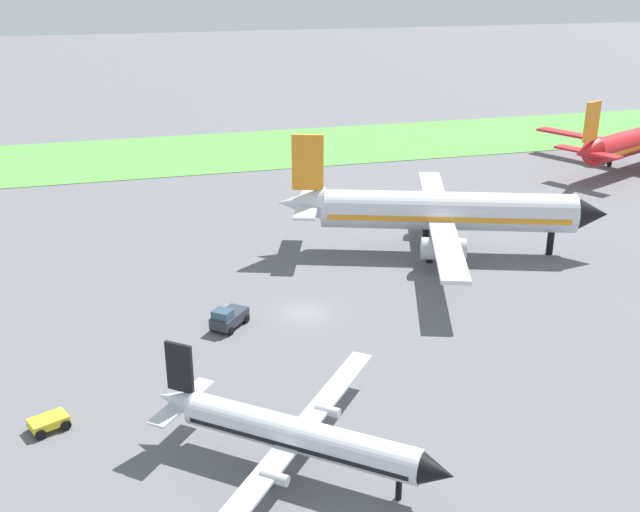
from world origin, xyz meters
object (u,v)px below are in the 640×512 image
at_px(airplane_midfield_jet, 440,212).
at_px(pushback_tug_midfield, 228,318).
at_px(airplane_parked_jet_far, 635,142).
at_px(airplane_foreground_turboprop, 294,434).
at_px(baggage_cart_near_gate, 49,422).

distance_m(airplane_midfield_jet, pushback_tug_midfield, 27.50).
xyz_separation_m(airplane_midfield_jet, airplane_parked_jet_far, (42.24, 24.31, -0.34)).
bearing_deg(airplane_midfield_jet, airplane_foreground_turboprop, -106.95).
height_order(airplane_midfield_jet, baggage_cart_near_gate, airplane_midfield_jet).
bearing_deg(baggage_cart_near_gate, airplane_foreground_turboprop, -53.28).
relative_size(airplane_foreground_turboprop, airplane_parked_jet_far, 0.61).
relative_size(airplane_parked_jet_far, baggage_cart_near_gate, 10.61).
relative_size(airplane_foreground_turboprop, baggage_cart_near_gate, 6.46).
bearing_deg(airplane_parked_jet_far, baggage_cart_near_gate, -174.12).
height_order(airplane_midfield_jet, airplane_parked_jet_far, airplane_midfield_jet).
height_order(airplane_midfield_jet, airplane_foreground_turboprop, airplane_midfield_jet).
xyz_separation_m(airplane_midfield_jet, airplane_foreground_turboprop, (-23.70, -32.01, -1.98)).
distance_m(airplane_midfield_jet, baggage_cart_near_gate, 45.21).
bearing_deg(airplane_parked_jet_far, airplane_foreground_turboprop, -164.34).
relative_size(airplane_foreground_turboprop, pushback_tug_midfield, 4.77).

